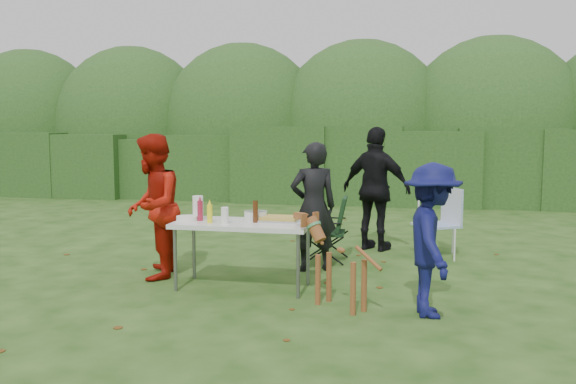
% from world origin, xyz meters
% --- Properties ---
extents(ground, '(80.00, 80.00, 0.00)m').
position_xyz_m(ground, '(0.00, 0.00, 0.00)').
color(ground, '#1E4211').
extents(hedge_row, '(22.00, 1.40, 1.70)m').
position_xyz_m(hedge_row, '(0.00, 8.00, 0.85)').
color(hedge_row, '#23471C').
rests_on(hedge_row, ground).
extents(shrub_backdrop, '(20.00, 2.60, 3.20)m').
position_xyz_m(shrub_backdrop, '(0.00, 9.60, 1.60)').
color(shrub_backdrop, '#3D6628').
rests_on(shrub_backdrop, ground).
extents(folding_table, '(1.50, 0.70, 0.74)m').
position_xyz_m(folding_table, '(-0.40, 0.18, 0.69)').
color(folding_table, silver).
rests_on(folding_table, ground).
extents(person_cook, '(0.69, 0.58, 1.60)m').
position_xyz_m(person_cook, '(0.22, 1.16, 0.80)').
color(person_cook, black).
rests_on(person_cook, ground).
extents(person_red_jacket, '(0.82, 0.96, 1.70)m').
position_xyz_m(person_red_jacket, '(-1.56, 0.40, 0.85)').
color(person_red_jacket, '#A61408').
rests_on(person_red_jacket, ground).
extents(person_black_puffy, '(1.13, 0.80, 1.78)m').
position_xyz_m(person_black_puffy, '(0.89, 2.59, 0.89)').
color(person_black_puffy, black).
rests_on(person_black_puffy, ground).
extents(child, '(0.67, 1.01, 1.45)m').
position_xyz_m(child, '(1.62, -0.39, 0.73)').
color(child, '#0E114A').
rests_on(child, ground).
extents(dog, '(0.97, 0.83, 0.88)m').
position_xyz_m(dog, '(0.76, -0.34, 0.44)').
color(dog, brown).
rests_on(dog, ground).
extents(camping_chair, '(0.58, 0.58, 0.87)m').
position_xyz_m(camping_chair, '(0.30, 1.71, 0.44)').
color(camping_chair, '#17351A').
rests_on(camping_chair, ground).
extents(lawn_chair, '(0.77, 0.77, 0.96)m').
position_xyz_m(lawn_chair, '(1.73, 2.31, 0.48)').
color(lawn_chair, '#3F68B3').
rests_on(lawn_chair, ground).
extents(food_tray, '(0.45, 0.30, 0.02)m').
position_xyz_m(food_tray, '(-0.02, 0.32, 0.75)').
color(food_tray, '#B7B7BA').
rests_on(food_tray, folding_table).
extents(focaccia_bread, '(0.40, 0.26, 0.04)m').
position_xyz_m(focaccia_bread, '(-0.02, 0.32, 0.78)').
color(focaccia_bread, gold).
rests_on(focaccia_bread, food_tray).
extents(mustard_bottle, '(0.06, 0.06, 0.20)m').
position_xyz_m(mustard_bottle, '(-0.73, 0.04, 0.84)').
color(mustard_bottle, yellow).
rests_on(mustard_bottle, folding_table).
extents(ketchup_bottle, '(0.06, 0.06, 0.22)m').
position_xyz_m(ketchup_bottle, '(-0.88, 0.17, 0.85)').
color(ketchup_bottle, maroon).
rests_on(ketchup_bottle, folding_table).
extents(beer_bottle, '(0.06, 0.06, 0.24)m').
position_xyz_m(beer_bottle, '(-0.25, 0.18, 0.86)').
color(beer_bottle, '#47230F').
rests_on(beer_bottle, folding_table).
extents(paper_towel_roll, '(0.12, 0.12, 0.26)m').
position_xyz_m(paper_towel_roll, '(-0.96, 0.31, 0.87)').
color(paper_towel_roll, white).
rests_on(paper_towel_roll, folding_table).
extents(cup_stack, '(0.08, 0.08, 0.18)m').
position_xyz_m(cup_stack, '(-0.55, 0.02, 0.83)').
color(cup_stack, white).
rests_on(cup_stack, folding_table).
extents(pasta_bowl, '(0.26, 0.26, 0.10)m').
position_xyz_m(pasta_bowl, '(-0.29, 0.35, 0.79)').
color(pasta_bowl, silver).
rests_on(pasta_bowl, folding_table).
extents(plate_stack, '(0.24, 0.24, 0.05)m').
position_xyz_m(plate_stack, '(-1.03, 0.15, 0.77)').
color(plate_stack, white).
rests_on(plate_stack, folding_table).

